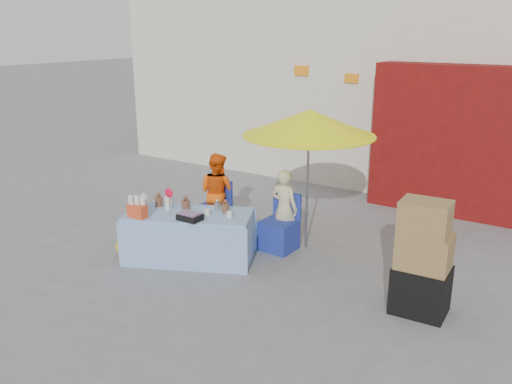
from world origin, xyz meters
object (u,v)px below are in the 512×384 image
Objects in this scene: chair_right at (279,233)px; vendor_orange at (217,192)px; umbrella at (309,123)px; vendor_beige at (284,209)px; market_table at (189,235)px; box_stack at (423,262)px; chair_left at (213,218)px.

chair_right is 0.66× the size of vendor_orange.
chair_right is 1.69m from umbrella.
vendor_beige is (-0.00, 0.13, 0.35)m from chair_right.
market_table is at bearing 109.62° from vendor_orange.
market_table is 1.46× the size of box_stack.
chair_right is (0.90, 1.01, -0.10)m from market_table.
chair_left is 1.25m from chair_right.
umbrella is (1.55, 0.28, 1.64)m from chair_left.
umbrella reaches higher than vendor_orange.
vendor_beige is at bearing 160.03° from box_stack.
chair_left is at bearing -177.66° from chair_right.
market_table is 2.34× the size of chair_left.
box_stack is at bearing -8.91° from chair_left.
vendor_beige reaches higher than chair_right.
market_table is 0.95× the size of umbrella.
market_table reaches higher than chair_right.
chair_left is 3.67m from box_stack.
chair_left is (-0.35, 1.01, -0.10)m from market_table.
market_table is 1.07m from chair_left.
market_table is at bearing -129.30° from chair_right.
chair_left is 0.66× the size of vendor_orange.
chair_right is 2.46m from box_stack.
vendor_beige is (1.25, 0.13, 0.35)m from chair_left.
vendor_beige is 0.58× the size of umbrella.
vendor_orange is at bearing 166.70° from box_stack.
chair_left is at bearing 92.61° from vendor_orange.
market_table reaches higher than chair_left.
chair_left and chair_right have the same top height.
chair_right is at bearing 2.34° from chair_left.
box_stack is (2.33, -0.71, 0.37)m from chair_right.
vendor_orange is at bearing -174.47° from umbrella.
umbrella is at bearing -172.13° from vendor_orange.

